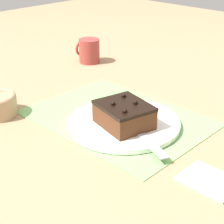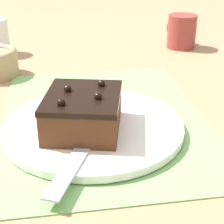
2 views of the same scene
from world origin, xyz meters
The scene contains 6 objects.
ground_plane centered at (0.00, 0.00, 0.00)m, with size 3.00×3.00×0.00m, color #9E7F5B.
placemat_woven centered at (0.00, 0.00, 0.00)m, with size 0.46×0.34×0.00m, color #7AB266.
cake_plate centered at (-0.04, 0.02, 0.01)m, with size 0.28×0.28×0.01m.
chocolate_cake centered at (-0.06, 0.04, 0.04)m, with size 0.15×0.14×0.07m.
serving_knife centered at (-0.08, 0.03, 0.02)m, with size 0.22×0.11×0.01m.
coffee_mug centered at (0.40, -0.27, 0.04)m, with size 0.09×0.08×0.09m.
Camera 2 is at (-0.56, 0.08, 0.29)m, focal length 60.00 mm.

